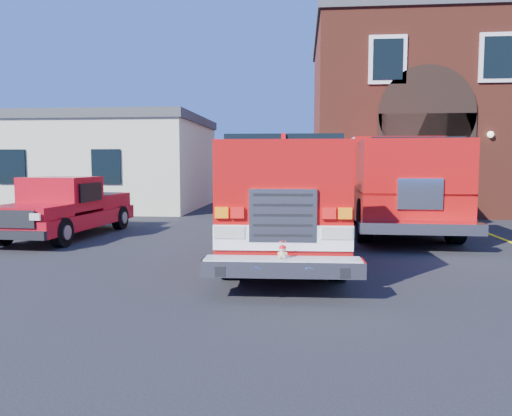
# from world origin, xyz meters

# --- Properties ---
(ground) EXTENTS (100.00, 100.00, 0.00)m
(ground) POSITION_xyz_m (0.00, 0.00, 0.00)
(ground) COLOR black
(ground) RESTS_ON ground
(parking_stripe_mid) EXTENTS (0.12, 3.00, 0.01)m
(parking_stripe_mid) POSITION_xyz_m (6.50, 4.00, 0.00)
(parking_stripe_mid) COLOR yellow
(parking_stripe_mid) RESTS_ON ground
(parking_stripe_far) EXTENTS (0.12, 3.00, 0.01)m
(parking_stripe_far) POSITION_xyz_m (6.50, 7.00, 0.00)
(parking_stripe_far) COLOR yellow
(parking_stripe_far) RESTS_ON ground
(fire_station) EXTENTS (15.20, 10.20, 8.45)m
(fire_station) POSITION_xyz_m (8.99, 13.98, 4.25)
(fire_station) COLOR maroon
(fire_station) RESTS_ON ground
(side_building) EXTENTS (10.20, 8.20, 4.35)m
(side_building) POSITION_xyz_m (-9.00, 13.00, 2.20)
(side_building) COLOR beige
(side_building) RESTS_ON ground
(fire_engine) EXTENTS (2.65, 8.68, 2.65)m
(fire_engine) POSITION_xyz_m (0.44, 1.51, 1.38)
(fire_engine) COLOR black
(fire_engine) RESTS_ON ground
(pickup_truck) EXTENTS (2.25, 5.45, 1.75)m
(pickup_truck) POSITION_xyz_m (-5.96, 3.38, 0.83)
(pickup_truck) COLOR black
(pickup_truck) RESTS_ON ground
(secondary_truck) EXTENTS (3.12, 9.20, 2.96)m
(secondary_truck) POSITION_xyz_m (3.85, 6.27, 1.61)
(secondary_truck) COLOR black
(secondary_truck) RESTS_ON ground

